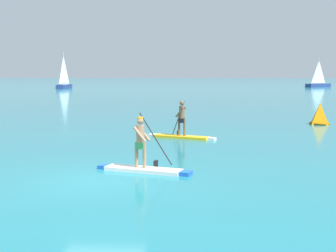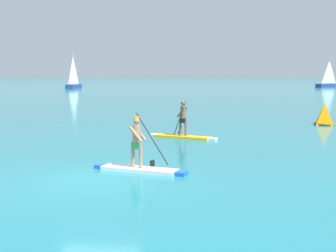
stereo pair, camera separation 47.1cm
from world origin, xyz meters
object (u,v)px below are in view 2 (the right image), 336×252
paddleboarder_mid_center (139,160)px  sailboat_left_horizon (74,84)px  paddleboarder_far_right (182,131)px  race_marker_buoy (324,115)px  sailboat_right_horizon (329,84)px

paddleboarder_mid_center → sailboat_left_horizon: size_ratio=0.45×
paddleboarder_far_right → sailboat_left_horizon: size_ratio=0.48×
race_marker_buoy → sailboat_right_horizon: size_ratio=0.23×
sailboat_left_horizon → sailboat_right_horizon: 51.12m
paddleboarder_mid_center → sailboat_left_horizon: bearing=125.4°
paddleboarder_far_right → race_marker_buoy: bearing=-121.3°
race_marker_buoy → sailboat_right_horizon: bearing=74.7°
paddleboarder_far_right → race_marker_buoy: 10.23m
paddleboarder_far_right → sailboat_right_horizon: (26.68, 73.92, 0.39)m
race_marker_buoy → sailboat_left_horizon: bearing=118.8°
race_marker_buoy → sailboat_left_horizon: size_ratio=0.20×
paddleboarder_mid_center → race_marker_buoy: 16.33m
paddleboarder_mid_center → sailboat_left_horizon: sailboat_left_horizon is taller
paddleboarder_mid_center → race_marker_buoy: bearing=73.5°
paddleboarder_mid_center → race_marker_buoy: (9.21, 13.48, 0.22)m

